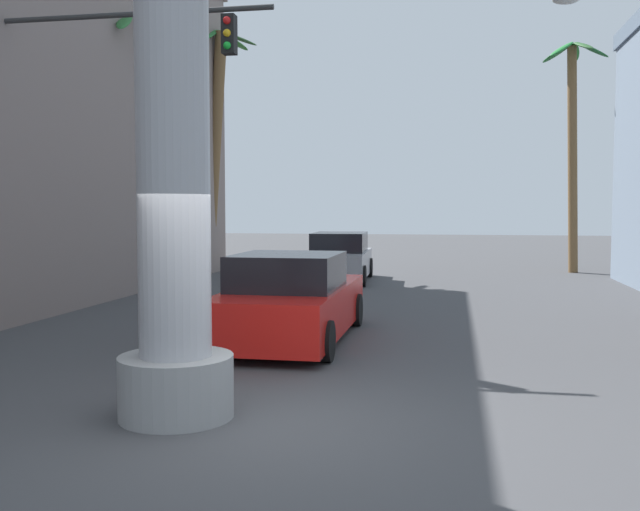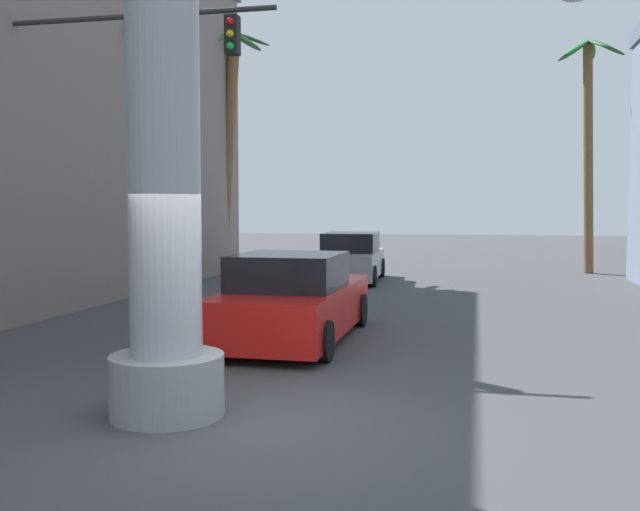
% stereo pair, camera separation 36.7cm
% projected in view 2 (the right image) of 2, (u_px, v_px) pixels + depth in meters
% --- Properties ---
extents(ground_plane, '(91.45, 91.45, 0.00)m').
position_uv_depth(ground_plane, '(373.00, 303.00, 17.50)').
color(ground_plane, '#424244').
extents(neon_sign_pole, '(2.73, 1.29, 10.05)m').
position_uv_depth(neon_sign_pole, '(162.00, 19.00, 7.77)').
color(neon_sign_pole, '#9E9EA3').
rests_on(neon_sign_pole, ground).
extents(traffic_light_mast, '(5.58, 0.32, 6.02)m').
position_uv_depth(traffic_light_mast, '(85.00, 107.00, 13.60)').
color(traffic_light_mast, '#333333').
rests_on(traffic_light_mast, ground).
extents(car_lead, '(2.02, 4.84, 1.56)m').
position_uv_depth(car_lead, '(293.00, 301.00, 12.58)').
color(car_lead, black).
rests_on(car_lead, ground).
extents(car_far, '(2.08, 4.45, 1.56)m').
position_uv_depth(car_far, '(351.00, 258.00, 22.73)').
color(car_far, black).
rests_on(car_far, ground).
extents(palm_tree_far_left, '(2.84, 2.85, 8.79)m').
position_uv_depth(palm_tree_far_left, '(229.00, 128.00, 25.79)').
color(palm_tree_far_left, brown).
rests_on(palm_tree_far_left, ground).
extents(palm_tree_far_right, '(2.31, 2.42, 8.28)m').
position_uv_depth(palm_tree_far_right, '(589.00, 134.00, 25.29)').
color(palm_tree_far_right, brown).
rests_on(palm_tree_far_right, ground).
extents(palm_tree_mid_left, '(3.20, 3.31, 7.64)m').
position_uv_depth(palm_tree_mid_left, '(140.00, 125.00, 19.57)').
color(palm_tree_mid_left, brown).
rests_on(palm_tree_mid_left, ground).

